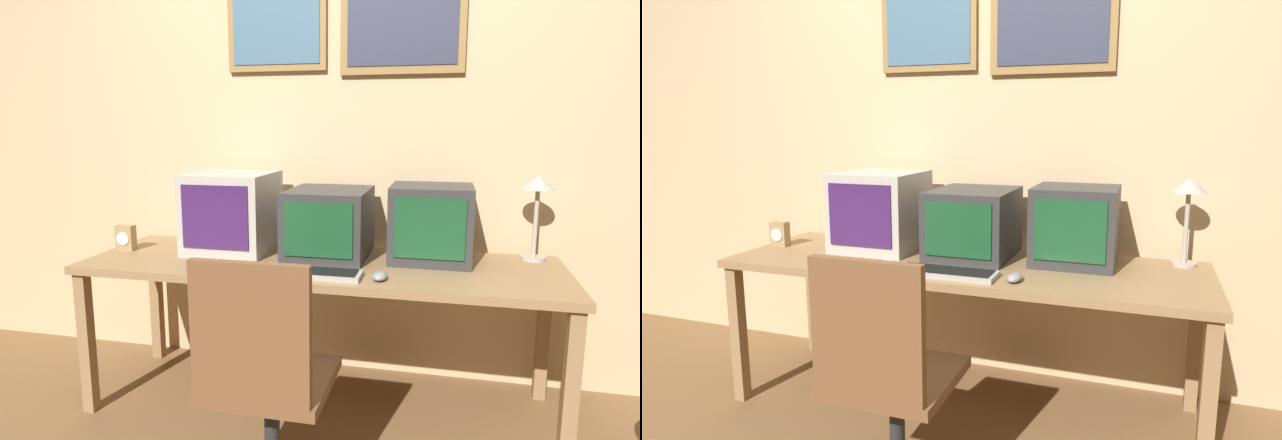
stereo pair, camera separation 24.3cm
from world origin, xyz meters
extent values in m
cube|color=#D1B284|center=(0.00, 1.21, 1.30)|extent=(8.00, 0.05, 2.60)
cube|color=olive|center=(0.31, 1.17, 1.87)|extent=(0.61, 0.02, 0.58)
cube|color=#33384C|center=(0.31, 1.15, 1.87)|extent=(0.54, 0.01, 0.50)
cube|color=olive|center=(-0.33, 1.17, 1.86)|extent=(0.53, 0.02, 0.50)
cube|color=#42667F|center=(-0.33, 1.15, 1.86)|extent=(0.46, 0.01, 0.43)
cube|color=#99754C|center=(0.00, 0.75, 0.69)|extent=(2.18, 0.71, 0.04)
cube|color=#99754C|center=(-1.04, 0.44, 0.34)|extent=(0.06, 0.06, 0.67)
cube|color=#99754C|center=(1.04, 0.44, 0.34)|extent=(0.06, 0.06, 0.67)
cube|color=#99754C|center=(-1.04, 1.05, 0.34)|extent=(0.06, 0.06, 0.67)
cube|color=#99754C|center=(1.04, 1.05, 0.34)|extent=(0.06, 0.06, 0.67)
cube|color=#B7B2A8|center=(-0.48, 0.87, 0.91)|extent=(0.40, 0.41, 0.39)
cube|color=#3D1E56|center=(-0.48, 0.66, 0.91)|extent=(0.33, 0.01, 0.30)
cube|color=#333333|center=(0.01, 0.87, 0.87)|extent=(0.38, 0.45, 0.32)
cube|color=#194C28|center=(0.01, 0.65, 0.88)|extent=(0.31, 0.01, 0.24)
cube|color=#333333|center=(0.49, 0.89, 0.89)|extent=(0.37, 0.35, 0.35)
cube|color=#194C28|center=(0.49, 0.71, 0.89)|extent=(0.30, 0.01, 0.27)
cube|color=#A8A399|center=(0.01, 0.51, 0.72)|extent=(0.44, 0.14, 0.02)
cube|color=black|center=(0.01, 0.51, 0.73)|extent=(0.41, 0.12, 0.00)
ellipsoid|color=gray|center=(0.31, 0.51, 0.73)|extent=(0.06, 0.10, 0.03)
ellipsoid|color=silver|center=(-0.29, 0.51, 0.73)|extent=(0.07, 0.11, 0.04)
cube|color=#A38456|center=(-1.00, 0.74, 0.77)|extent=(0.09, 0.05, 0.13)
cylinder|color=white|center=(-1.00, 0.71, 0.77)|extent=(0.07, 0.00, 0.07)
cylinder|color=#B2A899|center=(0.96, 1.01, 0.72)|extent=(0.11, 0.11, 0.02)
cylinder|color=#B2A899|center=(0.96, 1.01, 0.89)|extent=(0.02, 0.02, 0.33)
cone|color=#B2A899|center=(0.96, 1.01, 1.08)|extent=(0.15, 0.15, 0.07)
cylinder|color=#282828|center=(-0.02, 0.09, 0.22)|extent=(0.06, 0.06, 0.40)
cube|color=brown|center=(-0.02, 0.09, 0.44)|extent=(0.43, 0.43, 0.04)
cube|color=brown|center=(-0.02, -0.11, 0.69)|extent=(0.39, 0.04, 0.46)
camera|label=1|loc=(0.56, -1.58, 1.34)|focal=30.00mm
camera|label=2|loc=(0.79, -1.52, 1.34)|focal=30.00mm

